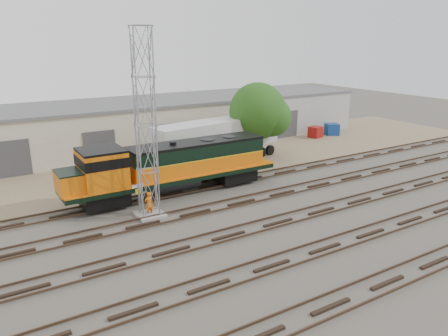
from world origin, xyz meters
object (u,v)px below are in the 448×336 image
worker (149,204)px  locomotive (170,166)px  signal_tower (146,129)px  semi_trailer (221,136)px

worker → locomotive: bearing=-137.8°
locomotive → worker: locomotive is taller
locomotive → worker: (-3.12, -3.05, -1.55)m
signal_tower → semi_trailer: 15.25m
locomotive → semi_trailer: locomotive is taller
worker → semi_trailer: size_ratio=0.12×
worker → semi_trailer: (11.55, 9.22, 1.90)m
signal_tower → worker: size_ratio=7.28×
signal_tower → worker: signal_tower is taller
signal_tower → semi_trailer: size_ratio=0.88×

